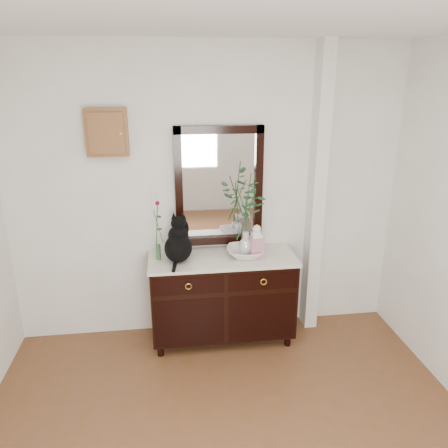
{
  "coord_description": "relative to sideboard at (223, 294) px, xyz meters",
  "views": [
    {
      "loc": [
        -0.37,
        -1.86,
        2.41
      ],
      "look_at": [
        0.1,
        1.63,
        1.2
      ],
      "focal_mm": 35.0,
      "sensor_mm": 36.0,
      "label": 1
    }
  ],
  "objects": [
    {
      "name": "wall_back",
      "position": [
        -0.1,
        0.25,
        0.88
      ],
      "size": [
        3.6,
        0.04,
        2.7
      ],
      "primitive_type": "cube",
      "color": "white",
      "rests_on": "ground"
    },
    {
      "name": "key_cabinet",
      "position": [
        -0.95,
        0.21,
        1.48
      ],
      "size": [
        0.35,
        0.1,
        0.4
      ],
      "primitive_type": "cube",
      "color": "brown",
      "rests_on": "wall_back"
    },
    {
      "name": "lotus_bowl",
      "position": [
        0.21,
        -0.01,
        0.42
      ],
      "size": [
        0.37,
        0.37,
        0.08
      ],
      "primitive_type": "imported",
      "rotation": [
        0.0,
        0.0,
        -0.1
      ],
      "color": "white",
      "rests_on": "sideboard"
    },
    {
      "name": "sideboard",
      "position": [
        0.0,
        0.0,
        0.0
      ],
      "size": [
        1.33,
        0.52,
        0.82
      ],
      "color": "black",
      "rests_on": "ground"
    },
    {
      "name": "wall_mirror",
      "position": [
        -0.0,
        0.24,
        0.97
      ],
      "size": [
        0.8,
        0.06,
        1.1
      ],
      "color": "black",
      "rests_on": "wall_back"
    },
    {
      "name": "bud_vase_rose",
      "position": [
        -0.57,
        0.02,
        0.65
      ],
      "size": [
        0.07,
        0.07,
        0.55
      ],
      "primitive_type": null,
      "rotation": [
        0.0,
        0.0,
        -0.09
      ],
      "color": "#326735",
      "rests_on": "sideboard"
    },
    {
      "name": "ginger_jar",
      "position": [
        0.3,
        -0.05,
        0.53
      ],
      "size": [
        0.13,
        0.13,
        0.32
      ],
      "primitive_type": null,
      "rotation": [
        0.0,
        0.0,
        0.07
      ],
      "color": "white",
      "rests_on": "sideboard"
    },
    {
      "name": "cat",
      "position": [
        -0.39,
        -0.02,
        0.57
      ],
      "size": [
        0.32,
        0.37,
        0.4
      ],
      "primitive_type": null,
      "rotation": [
        0.0,
        0.0,
        -0.12
      ],
      "color": "black",
      "rests_on": "sideboard"
    },
    {
      "name": "vase_branches",
      "position": [
        0.21,
        -0.01,
        0.78
      ],
      "size": [
        0.39,
        0.39,
        0.76
      ],
      "primitive_type": null,
      "rotation": [
        0.0,
        0.0,
        0.08
      ],
      "color": "silver",
      "rests_on": "lotus_bowl"
    },
    {
      "name": "pilaster",
      "position": [
        0.9,
        0.17,
        0.88
      ],
      "size": [
        0.12,
        0.2,
        2.7
      ],
      "primitive_type": "cube",
      "color": "white",
      "rests_on": "ground"
    }
  ]
}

